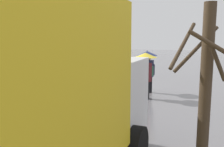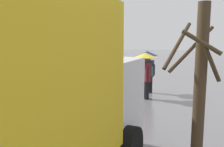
{
  "view_description": "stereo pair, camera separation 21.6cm",
  "coord_description": "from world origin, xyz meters",
  "px_view_note": "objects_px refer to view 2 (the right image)",
  "views": [
    {
      "loc": [
        -4.29,
        12.02,
        2.76
      ],
      "look_at": [
        -0.22,
        1.31,
        1.05
      ],
      "focal_mm": 38.15,
      "sensor_mm": 36.0,
      "label": 1
    },
    {
      "loc": [
        -4.49,
        11.94,
        2.76
      ],
      "look_at": [
        -0.22,
        1.31,
        1.05
      ],
      "focal_mm": 38.15,
      "sensor_mm": 36.0,
      "label": 2
    }
  ],
  "objects_px": {
    "cargo_van_parked_right": "(69,62)",
    "pedestrian_pink_side": "(148,62)",
    "hand_dolly_boxes": "(102,76)",
    "bare_tree_near": "(199,85)",
    "shopping_cart_vendor": "(123,82)",
    "pedestrian_black_side": "(146,65)"
  },
  "relations": [
    {
      "from": "bare_tree_near",
      "to": "pedestrian_black_side",
      "type": "bearing_deg",
      "value": -66.08
    },
    {
      "from": "shopping_cart_vendor",
      "to": "pedestrian_pink_side",
      "type": "bearing_deg",
      "value": -155.08
    },
    {
      "from": "shopping_cart_vendor",
      "to": "hand_dolly_boxes",
      "type": "xyz_separation_m",
      "value": [
        1.07,
        0.23,
        0.26
      ]
    },
    {
      "from": "cargo_van_parked_right",
      "to": "pedestrian_pink_side",
      "type": "xyz_separation_m",
      "value": [
        -5.7,
        1.67,
        0.41
      ]
    },
    {
      "from": "pedestrian_pink_side",
      "to": "hand_dolly_boxes",
      "type": "bearing_deg",
      "value": 18.85
    },
    {
      "from": "cargo_van_parked_right",
      "to": "bare_tree_near",
      "type": "relative_size",
      "value": 1.56
    },
    {
      "from": "pedestrian_black_side",
      "to": "bare_tree_near",
      "type": "bearing_deg",
      "value": 113.92
    },
    {
      "from": "hand_dolly_boxes",
      "to": "bare_tree_near",
      "type": "distance_m",
      "value": 7.76
    },
    {
      "from": "hand_dolly_boxes",
      "to": "pedestrian_pink_side",
      "type": "distance_m",
      "value": 2.46
    },
    {
      "from": "shopping_cart_vendor",
      "to": "bare_tree_near",
      "type": "bearing_deg",
      "value": 121.25
    },
    {
      "from": "cargo_van_parked_right",
      "to": "pedestrian_pink_side",
      "type": "height_order",
      "value": "cargo_van_parked_right"
    },
    {
      "from": "cargo_van_parked_right",
      "to": "pedestrian_black_side",
      "type": "bearing_deg",
      "value": 153.59
    },
    {
      "from": "shopping_cart_vendor",
      "to": "bare_tree_near",
      "type": "height_order",
      "value": "bare_tree_near"
    },
    {
      "from": "cargo_van_parked_right",
      "to": "pedestrian_pink_side",
      "type": "relative_size",
      "value": 2.51
    },
    {
      "from": "pedestrian_black_side",
      "to": "shopping_cart_vendor",
      "type": "bearing_deg",
      "value": -28.7
    },
    {
      "from": "hand_dolly_boxes",
      "to": "pedestrian_pink_side",
      "type": "relative_size",
      "value": 0.67
    },
    {
      "from": "cargo_van_parked_right",
      "to": "pedestrian_black_side",
      "type": "relative_size",
      "value": 2.51
    },
    {
      "from": "hand_dolly_boxes",
      "to": "pedestrian_pink_side",
      "type": "xyz_separation_m",
      "value": [
        -2.22,
        -0.76,
        0.76
      ]
    },
    {
      "from": "pedestrian_pink_side",
      "to": "cargo_van_parked_right",
      "type": "bearing_deg",
      "value": -16.29
    },
    {
      "from": "pedestrian_black_side",
      "to": "bare_tree_near",
      "type": "height_order",
      "value": "bare_tree_near"
    },
    {
      "from": "shopping_cart_vendor",
      "to": "hand_dolly_boxes",
      "type": "distance_m",
      "value": 1.13
    },
    {
      "from": "cargo_van_parked_right",
      "to": "pedestrian_pink_side",
      "type": "distance_m",
      "value": 5.96
    }
  ]
}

